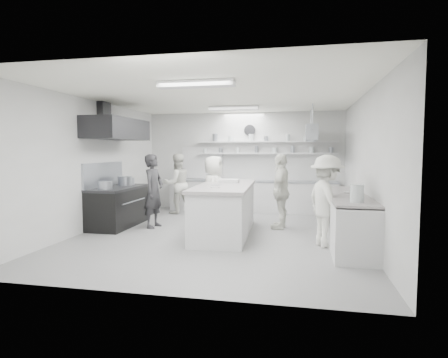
% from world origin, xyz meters
% --- Properties ---
extents(floor, '(6.00, 7.00, 0.02)m').
position_xyz_m(floor, '(0.00, 0.00, -0.01)').
color(floor, gray).
rests_on(floor, ground).
extents(ceiling, '(6.00, 7.00, 0.02)m').
position_xyz_m(ceiling, '(0.00, 0.00, 3.01)').
color(ceiling, white).
rests_on(ceiling, wall_back).
extents(wall_back, '(6.00, 0.04, 3.00)m').
position_xyz_m(wall_back, '(0.00, 3.50, 1.50)').
color(wall_back, silver).
rests_on(wall_back, floor).
extents(wall_front, '(6.00, 0.04, 3.00)m').
position_xyz_m(wall_front, '(0.00, -3.50, 1.50)').
color(wall_front, silver).
rests_on(wall_front, floor).
extents(wall_left, '(0.04, 7.00, 3.00)m').
position_xyz_m(wall_left, '(-3.00, 0.00, 1.50)').
color(wall_left, silver).
rests_on(wall_left, floor).
extents(wall_right, '(0.04, 7.00, 3.00)m').
position_xyz_m(wall_right, '(3.00, 0.00, 1.50)').
color(wall_right, silver).
rests_on(wall_right, floor).
extents(stove, '(0.80, 1.80, 0.90)m').
position_xyz_m(stove, '(-2.60, 0.40, 0.45)').
color(stove, black).
rests_on(stove, floor).
extents(exhaust_hood, '(0.85, 2.00, 0.50)m').
position_xyz_m(exhaust_hood, '(-2.60, 0.40, 2.35)').
color(exhaust_hood, '#232426').
rests_on(exhaust_hood, wall_left).
extents(back_counter, '(5.00, 0.60, 0.92)m').
position_xyz_m(back_counter, '(0.30, 3.20, 0.46)').
color(back_counter, silver).
rests_on(back_counter, floor).
extents(shelf_lower, '(4.20, 0.26, 0.04)m').
position_xyz_m(shelf_lower, '(0.70, 3.37, 1.75)').
color(shelf_lower, silver).
rests_on(shelf_lower, wall_back).
extents(shelf_upper, '(4.20, 0.26, 0.04)m').
position_xyz_m(shelf_upper, '(0.70, 3.37, 2.10)').
color(shelf_upper, silver).
rests_on(shelf_upper, wall_back).
extents(pass_through_window, '(1.30, 0.04, 1.00)m').
position_xyz_m(pass_through_window, '(-1.30, 3.48, 1.45)').
color(pass_through_window, black).
rests_on(pass_through_window, wall_back).
extents(wall_clock, '(0.32, 0.05, 0.32)m').
position_xyz_m(wall_clock, '(0.20, 3.46, 2.45)').
color(wall_clock, silver).
rests_on(wall_clock, wall_back).
extents(right_counter, '(0.74, 3.30, 0.94)m').
position_xyz_m(right_counter, '(2.65, -0.20, 0.47)').
color(right_counter, silver).
rests_on(right_counter, floor).
extents(pot_rack, '(0.30, 1.60, 0.40)m').
position_xyz_m(pot_rack, '(2.00, 2.40, 2.30)').
color(pot_rack, '#9EA3AE').
rests_on(pot_rack, ceiling).
extents(light_fixture_front, '(1.30, 0.25, 0.10)m').
position_xyz_m(light_fixture_front, '(0.00, -1.80, 2.94)').
color(light_fixture_front, silver).
rests_on(light_fixture_front, ceiling).
extents(light_fixture_rear, '(1.30, 0.25, 0.10)m').
position_xyz_m(light_fixture_rear, '(0.00, 1.80, 2.94)').
color(light_fixture_rear, silver).
rests_on(light_fixture_rear, ceiling).
extents(prep_island, '(1.19, 2.88, 1.04)m').
position_xyz_m(prep_island, '(0.11, 0.07, 0.52)').
color(prep_island, silver).
rests_on(prep_island, floor).
extents(stove_pot, '(0.35, 0.35, 0.28)m').
position_xyz_m(stove_pot, '(-2.60, 0.78, 1.05)').
color(stove_pot, '#9EA3AE').
rests_on(stove_pot, stove).
extents(cook_stove, '(0.50, 0.69, 1.75)m').
position_xyz_m(cook_stove, '(-1.69, 0.43, 0.88)').
color(cook_stove, '#2B2B2D').
rests_on(cook_stove, floor).
extents(cook_back, '(1.07, 1.06, 1.74)m').
position_xyz_m(cook_back, '(-1.79, 2.42, 0.87)').
color(cook_back, silver).
rests_on(cook_back, floor).
extents(cook_island_left, '(0.62, 0.88, 1.71)m').
position_xyz_m(cook_island_left, '(-0.34, 0.92, 0.85)').
color(cook_island_left, silver).
rests_on(cook_island_left, floor).
extents(cook_island_right, '(0.59, 1.09, 1.76)m').
position_xyz_m(cook_island_right, '(1.29, 0.92, 0.88)').
color(cook_island_right, silver).
rests_on(cook_island_right, floor).
extents(cook_right, '(1.05, 1.30, 1.76)m').
position_xyz_m(cook_right, '(2.22, -0.59, 0.88)').
color(cook_right, silver).
rests_on(cook_right, floor).
extents(bowl_island_a, '(0.29, 0.29, 0.06)m').
position_xyz_m(bowl_island_a, '(-0.05, -0.08, 1.07)').
color(bowl_island_a, '#9EA3AE').
rests_on(bowl_island_a, prep_island).
extents(bowl_island_b, '(0.23, 0.23, 0.06)m').
position_xyz_m(bowl_island_b, '(0.05, -0.63, 1.07)').
color(bowl_island_b, silver).
rests_on(bowl_island_b, prep_island).
extents(bowl_right, '(0.25, 0.25, 0.06)m').
position_xyz_m(bowl_right, '(2.71, 0.01, 0.97)').
color(bowl_right, silver).
rests_on(bowl_right, right_counter).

